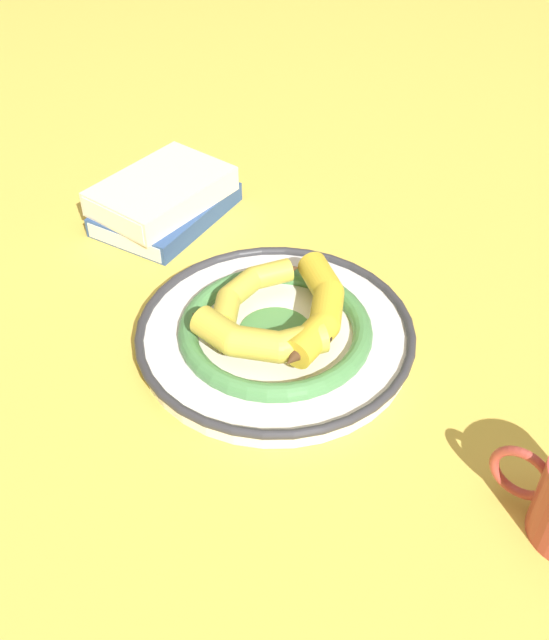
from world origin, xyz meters
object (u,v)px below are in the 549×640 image
at_px(banana_c, 255,339).
at_px(decorative_bowl, 274,334).
at_px(banana_a, 319,310).
at_px(book_stack, 163,200).
at_px(banana_b, 248,289).

bearing_deg(banana_c, decorative_bowl, 77.91).
xyz_separation_m(banana_a, book_stack, (-0.25, 0.27, -0.02)).
distance_m(decorative_bowl, banana_b, 0.07).
bearing_deg(banana_a, book_stack, 46.37).
xyz_separation_m(banana_a, banana_c, (-0.07, -0.06, -0.00)).
distance_m(decorative_bowl, banana_c, 0.07).
bearing_deg(decorative_bowl, banana_b, 131.38).
height_order(decorative_bowl, banana_b, banana_b).
height_order(banana_a, banana_b, banana_a).
bearing_deg(decorative_bowl, banana_c, -109.17).
bearing_deg(banana_a, banana_c, 131.71).
xyz_separation_m(decorative_bowl, banana_a, (0.05, 0.00, 0.04)).
bearing_deg(banana_b, banana_c, 43.66).
relative_size(banana_a, book_stack, 0.83).
relative_size(banana_a, banana_b, 1.48).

